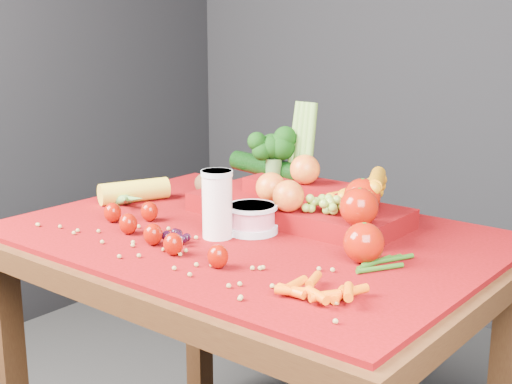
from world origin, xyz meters
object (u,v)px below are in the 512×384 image
Objects in this scene: milk_glass at (217,202)px; produce_mound at (307,196)px; table at (250,277)px; yogurt_bowl at (252,218)px.

produce_mound is (0.08, 0.23, -0.02)m from milk_glass.
yogurt_bowl is at bearing 11.83° from table.
milk_glass is at bearing -108.33° from produce_mound.
produce_mound is at bearing 73.98° from table.
milk_glass reaches higher than table.
table is 0.20m from milk_glass.
milk_glass is at bearing -115.31° from yogurt_bowl.
milk_glass is 1.29× the size of yogurt_bowl.
produce_mound is (0.04, 0.15, 0.03)m from yogurt_bowl.
table is 0.14m from yogurt_bowl.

